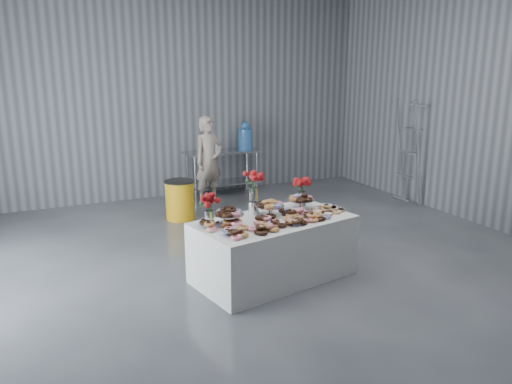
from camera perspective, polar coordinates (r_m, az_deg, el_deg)
ground at (r=6.25m, az=2.59°, el=-9.79°), size 9.00×9.00×0.00m
room_walls at (r=5.65m, az=0.01°, el=15.19°), size 8.04×9.04×4.02m
display_table at (r=6.13m, az=2.04°, el=-6.50°), size 2.06×1.35×0.75m
prep_table at (r=9.99m, az=-3.87°, el=3.15°), size 1.50×0.60×0.90m
donut_mounds at (r=5.95m, az=2.29°, el=-2.87°), size 1.92×1.13×0.09m
cake_stand_left at (r=5.78m, az=-3.15°, el=-2.43°), size 0.36×0.36×0.17m
cake_stand_mid at (r=6.11m, az=1.59°, el=-1.48°), size 0.36×0.36×0.17m
cake_stand_right at (r=6.42m, az=5.14°, el=-0.76°), size 0.36×0.36×0.17m
danish_pile at (r=6.36m, az=8.25°, el=-1.79°), size 0.48×0.48×0.11m
bouquet_left at (r=5.72m, az=-5.39°, el=-1.02°), size 0.26×0.26×0.42m
bouquet_right at (r=6.58m, az=5.30°, el=1.03°), size 0.26×0.26×0.42m
bouquet_center at (r=6.15m, az=-0.27°, el=0.93°), size 0.26×0.26×0.57m
water_jug at (r=10.09m, az=-1.26°, el=6.34°), size 0.28×0.28×0.55m
drink_bottles at (r=9.72m, az=-5.47°, el=5.29°), size 0.54×0.08×0.27m
person at (r=9.34m, az=-5.42°, el=3.59°), size 0.69×0.55×1.64m
trash_barrel at (r=8.54m, az=-8.69°, el=-0.89°), size 0.52×0.52×0.67m
stepladder at (r=9.67m, az=17.12°, el=4.34°), size 0.57×0.49×1.97m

